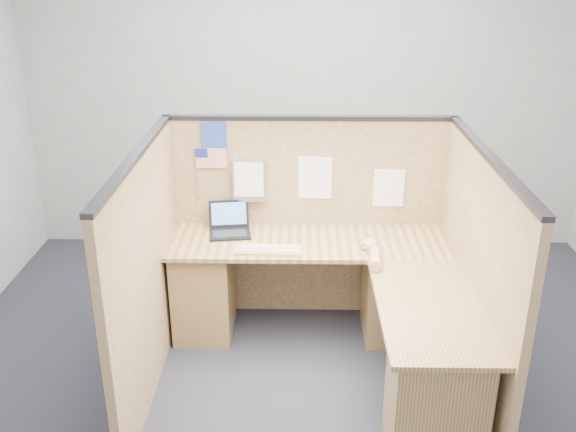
{
  "coord_description": "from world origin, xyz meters",
  "views": [
    {
      "loc": [
        -0.08,
        -3.35,
        2.59
      ],
      "look_at": [
        -0.14,
        0.5,
        0.99
      ],
      "focal_mm": 40.0,
      "sensor_mm": 36.0,
      "label": 1
    }
  ],
  "objects_px": {
    "l_desk": "(337,312)",
    "mouse": "(370,246)",
    "laptop": "(231,225)",
    "keyboard": "(268,250)"
  },
  "relations": [
    {
      "from": "l_desk",
      "to": "mouse",
      "type": "bearing_deg",
      "value": 48.97
    },
    {
      "from": "l_desk",
      "to": "laptop",
      "type": "bearing_deg",
      "value": 144.45
    },
    {
      "from": "l_desk",
      "to": "mouse",
      "type": "height_order",
      "value": "mouse"
    },
    {
      "from": "laptop",
      "to": "mouse",
      "type": "bearing_deg",
      "value": -24.04
    },
    {
      "from": "laptop",
      "to": "mouse",
      "type": "distance_m",
      "value": 1.0
    },
    {
      "from": "keyboard",
      "to": "mouse",
      "type": "height_order",
      "value": "mouse"
    },
    {
      "from": "l_desk",
      "to": "keyboard",
      "type": "distance_m",
      "value": 0.61
    },
    {
      "from": "keyboard",
      "to": "laptop",
      "type": "bearing_deg",
      "value": 134.03
    },
    {
      "from": "laptop",
      "to": "keyboard",
      "type": "distance_m",
      "value": 0.43
    },
    {
      "from": "keyboard",
      "to": "mouse",
      "type": "relative_size",
      "value": 4.11
    }
  ]
}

